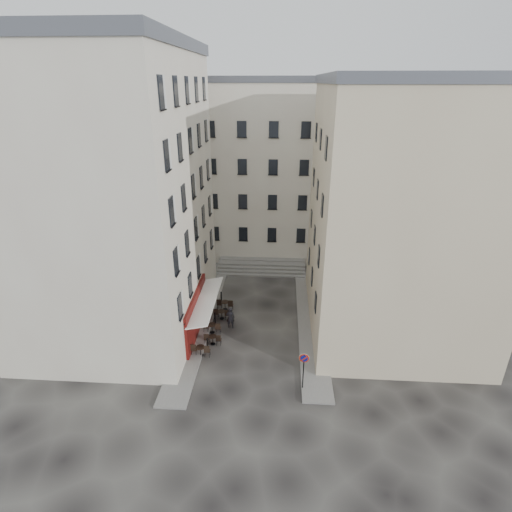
# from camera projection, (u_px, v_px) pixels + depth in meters

# --- Properties ---
(ground) EXTENTS (90.00, 90.00, 0.00)m
(ground) POSITION_uv_depth(u_px,v_px,m) (253.00, 343.00, 30.15)
(ground) COLOR black
(ground) RESTS_ON ground
(sidewalk_left) EXTENTS (2.00, 22.00, 0.12)m
(sidewalk_left) POSITION_uv_depth(u_px,v_px,m) (204.00, 312.00, 34.05)
(sidewalk_left) COLOR slate
(sidewalk_left) RESTS_ON ground
(sidewalk_right) EXTENTS (2.00, 18.00, 0.12)m
(sidewalk_right) POSITION_uv_depth(u_px,v_px,m) (310.00, 322.00, 32.60)
(sidewalk_right) COLOR slate
(sidewalk_right) RESTS_ON ground
(building_left) EXTENTS (12.20, 16.20, 20.60)m
(building_left) POSITION_uv_depth(u_px,v_px,m) (113.00, 197.00, 29.38)
(building_left) COLOR beige
(building_left) RESTS_ON ground
(building_right) EXTENTS (12.20, 14.20, 18.60)m
(building_right) POSITION_uv_depth(u_px,v_px,m) (400.00, 214.00, 28.97)
(building_right) COLOR tan
(building_right) RESTS_ON ground
(building_back) EXTENTS (18.20, 10.20, 18.60)m
(building_back) POSITION_uv_depth(u_px,v_px,m) (256.00, 169.00, 43.83)
(building_back) COLOR beige
(building_back) RESTS_ON ground
(cafe_storefront) EXTENTS (1.74, 7.30, 3.50)m
(cafe_storefront) POSITION_uv_depth(u_px,v_px,m) (197.00, 312.00, 30.57)
(cafe_storefront) COLOR #420B09
(cafe_storefront) RESTS_ON ground
(stone_steps) EXTENTS (9.00, 3.15, 0.80)m
(stone_steps) POSITION_uv_depth(u_px,v_px,m) (261.00, 267.00, 41.48)
(stone_steps) COLOR slate
(stone_steps) RESTS_ON ground
(bollard_near) EXTENTS (0.12, 0.12, 0.98)m
(bollard_near) POSITION_uv_depth(u_px,v_px,m) (207.00, 343.00, 29.22)
(bollard_near) COLOR black
(bollard_near) RESTS_ON ground
(bollard_mid) EXTENTS (0.12, 0.12, 0.98)m
(bollard_mid) POSITION_uv_depth(u_px,v_px,m) (215.00, 317.00, 32.42)
(bollard_mid) COLOR black
(bollard_mid) RESTS_ON ground
(bollard_far) EXTENTS (0.12, 0.12, 0.98)m
(bollard_far) POSITION_uv_depth(u_px,v_px,m) (221.00, 296.00, 35.62)
(bollard_far) COLOR black
(bollard_far) RESTS_ON ground
(no_parking_sign) EXTENTS (0.63, 0.11, 2.76)m
(no_parking_sign) POSITION_uv_depth(u_px,v_px,m) (304.00, 365.00, 24.83)
(no_parking_sign) COLOR black
(no_parking_sign) RESTS_ON ground
(bistro_table_a) EXTENTS (1.39, 0.65, 0.98)m
(bistro_table_a) POSITION_uv_depth(u_px,v_px,m) (201.00, 350.00, 28.54)
(bistro_table_a) COLOR black
(bistro_table_a) RESTS_ON ground
(bistro_table_b) EXTENTS (1.30, 0.61, 0.91)m
(bistro_table_b) POSITION_uv_depth(u_px,v_px,m) (213.00, 339.00, 29.81)
(bistro_table_b) COLOR black
(bistro_table_b) RESTS_ON ground
(bistro_table_c) EXTENTS (1.39, 0.65, 0.98)m
(bistro_table_c) POSITION_uv_depth(u_px,v_px,m) (212.00, 327.00, 31.16)
(bistro_table_c) COLOR black
(bistro_table_c) RESTS_ON ground
(bistro_table_d) EXTENTS (1.34, 0.63, 0.94)m
(bistro_table_d) POSITION_uv_depth(u_px,v_px,m) (222.00, 314.00, 33.01)
(bistro_table_d) COLOR black
(bistro_table_d) RESTS_ON ground
(bistro_table_e) EXTENTS (1.41, 0.66, 0.99)m
(bistro_table_e) POSITION_uv_depth(u_px,v_px,m) (225.00, 304.00, 34.34)
(bistro_table_e) COLOR black
(bistro_table_e) RESTS_ON ground
(pedestrian) EXTENTS (0.67, 0.45, 1.81)m
(pedestrian) POSITION_uv_depth(u_px,v_px,m) (230.00, 318.00, 31.70)
(pedestrian) COLOR black
(pedestrian) RESTS_ON ground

